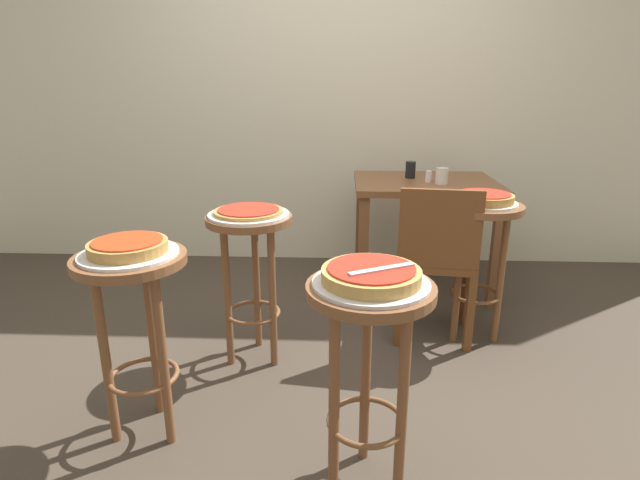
% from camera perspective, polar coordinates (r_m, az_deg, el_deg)
% --- Properties ---
extents(ground_plane, '(6.00, 6.00, 0.00)m').
position_cam_1_polar(ground_plane, '(2.54, 0.52, -14.27)').
color(ground_plane, '#42382D').
extents(back_wall, '(6.00, 0.10, 3.00)m').
position_cam_1_polar(back_wall, '(3.81, 1.56, 19.96)').
color(back_wall, beige).
rests_on(back_wall, ground_plane).
extents(stool_foreground, '(0.40, 0.40, 0.75)m').
position_cam_1_polar(stool_foreground, '(1.63, 5.60, -11.32)').
color(stool_foreground, brown).
rests_on(stool_foreground, ground_plane).
extents(serving_plate_foreground, '(0.36, 0.36, 0.01)m').
position_cam_1_polar(serving_plate_foreground, '(1.55, 5.81, -4.91)').
color(serving_plate_foreground, silver).
rests_on(serving_plate_foreground, stool_foreground).
extents(pizza_foreground, '(0.31, 0.31, 0.05)m').
position_cam_1_polar(pizza_foreground, '(1.54, 5.85, -3.94)').
color(pizza_foreground, tan).
rests_on(pizza_foreground, serving_plate_foreground).
extents(stool_middle, '(0.40, 0.40, 0.75)m').
position_cam_1_polar(stool_middle, '(1.99, -20.30, -6.87)').
color(stool_middle, brown).
rests_on(stool_middle, ground_plane).
extents(serving_plate_middle, '(0.35, 0.35, 0.01)m').
position_cam_1_polar(serving_plate_middle, '(1.92, -20.92, -1.49)').
color(serving_plate_middle, silver).
rests_on(serving_plate_middle, stool_middle).
extents(pizza_middle, '(0.28, 0.28, 0.05)m').
position_cam_1_polar(pizza_middle, '(1.92, -21.01, -0.69)').
color(pizza_middle, '#B78442').
rests_on(pizza_middle, serving_plate_middle).
extents(stool_leftside, '(0.40, 0.40, 0.75)m').
position_cam_1_polar(stool_leftside, '(2.41, -7.91, -1.64)').
color(stool_leftside, brown).
rests_on(stool_leftside, ground_plane).
extents(serving_plate_leftside, '(0.38, 0.38, 0.01)m').
position_cam_1_polar(serving_plate_leftside, '(2.36, -8.11, 2.90)').
color(serving_plate_leftside, silver).
rests_on(serving_plate_leftside, stool_leftside).
extents(pizza_leftside, '(0.32, 0.32, 0.02)m').
position_cam_1_polar(pizza_leftside, '(2.35, -8.13, 3.28)').
color(pizza_leftside, '#B78442').
rests_on(pizza_leftside, serving_plate_leftside).
extents(stool_rear, '(0.40, 0.40, 0.75)m').
position_cam_1_polar(stool_rear, '(2.74, 17.74, 0.02)').
color(stool_rear, brown).
rests_on(stool_rear, ground_plane).
extents(serving_plate_rear, '(0.34, 0.34, 0.01)m').
position_cam_1_polar(serving_plate_rear, '(2.69, 18.12, 4.03)').
color(serving_plate_rear, silver).
rests_on(serving_plate_rear, stool_rear).
extents(pizza_rear, '(0.29, 0.29, 0.05)m').
position_cam_1_polar(pizza_rear, '(2.69, 18.18, 4.62)').
color(pizza_rear, '#B78442').
rests_on(pizza_rear, serving_plate_rear).
extents(dining_table, '(0.90, 0.71, 0.73)m').
position_cam_1_polar(dining_table, '(3.34, 11.79, 4.57)').
color(dining_table, brown).
rests_on(dining_table, ground_plane).
extents(cup_near_edge, '(0.08, 0.08, 0.10)m').
position_cam_1_polar(cup_near_edge, '(3.22, 13.71, 7.11)').
color(cup_near_edge, silver).
rests_on(cup_near_edge, dining_table).
extents(cup_far_edge, '(0.07, 0.07, 0.11)m').
position_cam_1_polar(cup_far_edge, '(3.37, 10.26, 7.88)').
color(cup_far_edge, black).
rests_on(cup_far_edge, dining_table).
extents(condiment_shaker, '(0.04, 0.04, 0.07)m').
position_cam_1_polar(condiment_shaker, '(3.26, 12.25, 7.10)').
color(condiment_shaker, white).
rests_on(condiment_shaker, dining_table).
extents(wooden_chair, '(0.45, 0.45, 0.85)m').
position_cam_1_polar(wooden_chair, '(2.69, 13.08, -1.90)').
color(wooden_chair, brown).
rests_on(wooden_chair, ground_plane).
extents(pizza_server_knife, '(0.21, 0.12, 0.01)m').
position_cam_1_polar(pizza_server_knife, '(1.51, 7.05, -3.29)').
color(pizza_server_knife, silver).
rests_on(pizza_server_knife, pizza_foreground).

